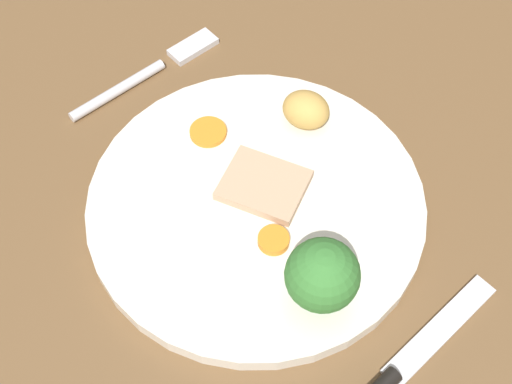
{
  "coord_description": "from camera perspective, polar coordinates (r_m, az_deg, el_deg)",
  "views": [
    {
      "loc": [
        24.63,
        -17.75,
        49.09
      ],
      "look_at": [
        2.56,
        0.75,
        6.0
      ],
      "focal_mm": 48.74,
      "sensor_mm": 36.0,
      "label": 1
    }
  ],
  "objects": [
    {
      "name": "dining_table",
      "position": [
        0.56,
        -2.27,
        -1.12
      ],
      "size": [
        120.0,
        84.0,
        3.6
      ],
      "primitive_type": "cube",
      "color": "brown",
      "rests_on": "ground"
    },
    {
      "name": "carrot_coin_back",
      "position": [
        0.56,
        -3.95,
        4.94
      ],
      "size": [
        3.0,
        3.0,
        0.42
      ],
      "primitive_type": "cylinder",
      "color": "orange",
      "rests_on": "dinner_plate"
    },
    {
      "name": "meat_slice_main",
      "position": [
        0.53,
        0.64,
        0.58
      ],
      "size": [
        7.81,
        7.3,
        0.8
      ],
      "primitive_type": "cube",
      "rotation": [
        0.0,
        0.0,
        3.6
      ],
      "color": "tan",
      "rests_on": "dinner_plate"
    },
    {
      "name": "carrot_coin_front",
      "position": [
        0.5,
        1.46,
        -3.97
      ],
      "size": [
        2.34,
        2.34,
        0.64
      ],
      "primitive_type": "cylinder",
      "color": "orange",
      "rests_on": "dinner_plate"
    },
    {
      "name": "roast_potato_left",
      "position": [
        0.56,
        4.12,
        6.75
      ],
      "size": [
        4.87,
        4.57,
        2.97
      ],
      "primitive_type": "ellipsoid",
      "rotation": [
        0.0,
        0.0,
        0.43
      ],
      "color": "tan",
      "rests_on": "dinner_plate"
    },
    {
      "name": "knife",
      "position": [
        0.48,
        10.61,
        -15.19
      ],
      "size": [
        2.3,
        18.55,
        1.2
      ],
      "rotation": [
        0.0,
        0.0,
        1.62
      ],
      "color": "black",
      "rests_on": "dining_table"
    },
    {
      "name": "broccoli_floret",
      "position": [
        0.46,
        5.46,
        -6.85
      ],
      "size": [
        5.06,
        5.06,
        5.79
      ],
      "color": "#8CB766",
      "rests_on": "dinner_plate"
    },
    {
      "name": "fork",
      "position": [
        0.63,
        -8.71,
        9.74
      ],
      "size": [
        2.08,
        15.27,
        0.9
      ],
      "rotation": [
        0.0,
        0.0,
        1.59
      ],
      "color": "silver",
      "rests_on": "dining_table"
    },
    {
      "name": "dinner_plate",
      "position": [
        0.53,
        0.0,
        -1.02
      ],
      "size": [
        25.8,
        25.8,
        1.4
      ],
      "primitive_type": "cylinder",
      "color": "silver",
      "rests_on": "dining_table"
    }
  ]
}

